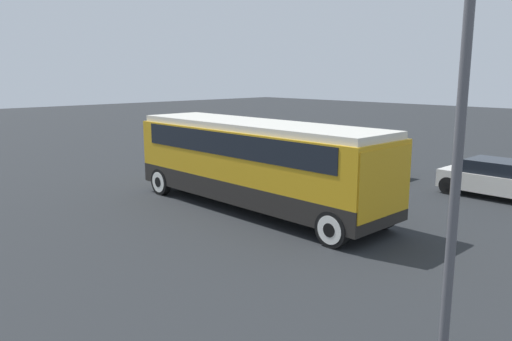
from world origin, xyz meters
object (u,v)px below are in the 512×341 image
(tour_bus, at_px, (258,158))
(parked_car_mid, at_px, (358,159))
(lamp_post, at_px, (462,106))
(parked_car_near, at_px, (506,180))

(tour_bus, xyz_separation_m, parked_car_mid, (-1.28, 7.61, -1.11))
(lamp_post, bearing_deg, parked_car_mid, 130.50)
(parked_car_near, xyz_separation_m, lamp_post, (3.30, -11.60, 3.38))
(tour_bus, height_order, parked_car_mid, tour_bus)
(parked_car_mid, xyz_separation_m, lamp_post, (9.83, -11.51, 3.40))
(tour_bus, xyz_separation_m, lamp_post, (8.55, -3.90, 2.29))
(parked_car_near, bearing_deg, parked_car_mid, -179.22)
(parked_car_near, height_order, lamp_post, lamp_post)
(tour_bus, relative_size, lamp_post, 1.59)
(parked_car_near, bearing_deg, lamp_post, -74.13)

